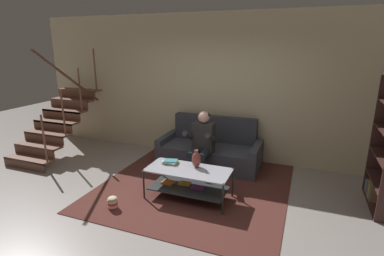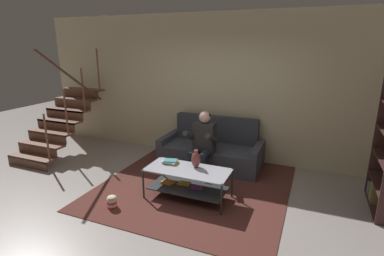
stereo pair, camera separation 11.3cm
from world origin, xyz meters
TOP-DOWN VIEW (x-y plane):
  - ground at (0.00, 0.00)m, footprint 16.80×16.80m
  - back_partition at (0.00, 2.46)m, footprint 8.40×0.12m
  - staircase_run at (-3.20, 1.28)m, footprint 1.03×1.84m
  - couch at (-0.02, 1.93)m, footprint 1.94×0.87m
  - person_seated_center at (-0.02, 1.40)m, footprint 0.50×0.58m
  - coffee_table at (0.08, 0.53)m, footprint 1.27×0.58m
  - area_rug at (0.04, 1.10)m, footprint 3.00×3.34m
  - vase at (0.17, 0.65)m, footprint 0.14×0.14m
  - book_stack at (-0.26, 0.64)m, footprint 0.26×0.20m
  - popcorn_tub at (-0.81, -0.17)m, footprint 0.14×0.14m

SIDE VIEW (x-z plane):
  - ground at x=0.00m, z-range 0.00..0.00m
  - area_rug at x=0.04m, z-range 0.00..0.01m
  - popcorn_tub at x=-0.81m, z-range 0.00..0.19m
  - couch at x=-0.02m, z-range -0.17..0.75m
  - coffee_table at x=0.08m, z-range 0.08..0.55m
  - book_stack at x=-0.26m, z-range 0.48..0.53m
  - vase at x=0.17m, z-range 0.47..0.75m
  - person_seated_center at x=-0.02m, z-range 0.05..1.21m
  - staircase_run at x=-3.20m, z-range -0.35..1.88m
  - back_partition at x=0.00m, z-range 0.00..2.90m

